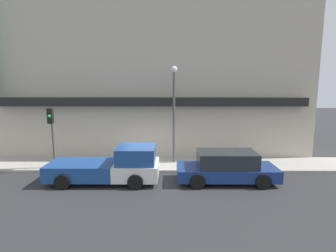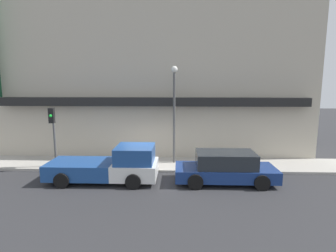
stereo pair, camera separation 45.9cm
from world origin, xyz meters
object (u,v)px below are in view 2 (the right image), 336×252
Objects in this scene: fire_hydrant at (129,161)px; traffic_light at (53,126)px; pickup_truck at (111,166)px; street_lamp at (174,103)px; parked_car at (225,168)px.

fire_hydrant is 0.23× the size of traffic_light.
fire_hydrant is at bearing 69.25° from pickup_truck.
pickup_truck is 1.74m from fire_hydrant.
fire_hydrant is 4.04m from street_lamp.
pickup_truck is 4.16m from traffic_light.
street_lamp reaches higher than traffic_light.
traffic_light is at bearing 154.53° from pickup_truck.
parked_car is 0.85× the size of street_lamp.
fire_hydrant is (-4.84, 1.61, -0.22)m from parked_car.
pickup_truck is at bearing -24.90° from traffic_light.
street_lamp reaches higher than parked_car.
parked_car is 9.21m from traffic_light.
pickup_truck is at bearing -177.71° from parked_car.
pickup_truck is at bearing -137.53° from street_lamp.
traffic_light is at bearing 179.96° from fire_hydrant.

